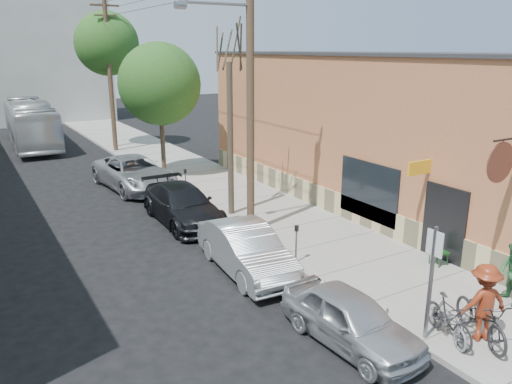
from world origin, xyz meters
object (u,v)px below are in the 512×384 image
parking_meter_near (296,238)px  patio_chair_a (439,251)px  tree_leafy_mid (160,84)px  tree_bare (230,141)px  tree_leafy_far (107,44)px  parked_bike_b (450,322)px  car_3 (134,173)px  cyclist (484,302)px  bus (31,124)px  utility_pole_near (249,89)px  car_2 (183,205)px  sign_post (432,273)px  parking_meter_far (186,178)px  parked_bike_a (449,319)px  car_0 (350,319)px  car_1 (246,249)px

parking_meter_near → patio_chair_a: bearing=-33.5°
parking_meter_near → tree_leafy_mid: (0.55, 13.13, 4.00)m
tree_bare → tree_leafy_far: bearing=90.0°
parked_bike_b → car_3: car_3 is taller
cyclist → bus: (-5.43, 32.43, 0.51)m
tree_leafy_far → parked_bike_b: 28.93m
utility_pole_near → bus: size_ratio=0.87×
tree_leafy_far → car_2: (-2.00, -16.95, -6.31)m
sign_post → parked_bike_b: size_ratio=1.78×
parking_meter_far → tree_leafy_mid: size_ratio=0.18×
utility_pole_near → parking_meter_far: bearing=91.4°
parking_meter_far → patio_chair_a: (3.77, -11.36, -0.39)m
parking_meter_far → car_2: 3.40m
tree_leafy_mid → parked_bike_a: size_ratio=4.02×
parking_meter_near → patio_chair_a: parking_meter_near is taller
parked_bike_a → car_0: size_ratio=0.45×
patio_chair_a → car_0: (-5.22, -1.75, 0.06)m
cyclist → car_2: size_ratio=0.37×
parking_meter_far → utility_pole_near: (0.14, -5.65, 4.43)m
tree_leafy_far → cyclist: (0.62, -28.58, -5.96)m
parked_bike_a → bus: bearing=113.8°
cyclist → bus: 32.89m
patio_chair_a → car_0: size_ratio=0.23×
sign_post → parking_meter_near: 5.23m
car_2 → bus: 21.01m
bus → tree_bare: bearing=-75.2°
tree_leafy_far → parked_bike_b: tree_leafy_far is taller
sign_post → tree_bare: bearing=87.6°
parking_meter_far → tree_bare: 4.14m
tree_leafy_mid → patio_chair_a: 16.54m
sign_post → car_2: 11.12m
patio_chair_a → car_0: bearing=-152.1°
patio_chair_a → car_3: bearing=119.8°
sign_post → car_1: size_ratio=0.61×
sign_post → utility_pole_near: bearing=89.7°
cyclist → car_1: 6.88m
utility_pole_near → patio_chair_a: (3.63, -5.71, -4.82)m
parked_bike_a → tree_leafy_far: bearing=105.2°
parked_bike_a → bus: 32.41m
parked_bike_b → patio_chair_a: bearing=66.2°
sign_post → car_0: (-1.55, 0.92, -1.18)m
car_1 → car_3: (0.04, 11.28, 0.05)m
sign_post → bus: 32.05m
parking_meter_far → car_1: 8.56m
car_0 → parking_meter_far: bearing=80.1°
parked_bike_a → car_2: size_ratio=0.34×
car_0 → bus: 30.98m
patio_chair_a → bus: size_ratio=0.08×
tree_leafy_mid → car_2: size_ratio=1.36×
car_1 → parked_bike_a: bearing=-66.2°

